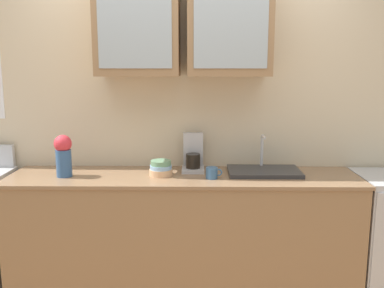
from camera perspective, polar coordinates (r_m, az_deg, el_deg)
ground_plane at (r=3.51m, az=-1.09°, el=-18.70°), size 10.00×10.00×0.00m
back_wall_unit at (r=3.37m, az=-1.12°, el=7.54°), size 4.76×0.45×2.85m
counter at (r=3.31m, az=-1.12°, el=-11.83°), size 2.60×0.60×0.91m
sink_faucet at (r=3.26m, az=9.63°, el=-3.55°), size 0.54×0.34×0.28m
bowl_stack at (r=3.16m, az=-4.21°, el=-3.29°), size 0.17×0.17×0.11m
vase at (r=3.24m, az=-16.88°, el=-1.34°), size 0.13×0.13×0.31m
cup_near_sink at (r=3.07m, az=2.70°, el=-3.89°), size 0.12×0.09×0.08m
coffee_maker at (r=3.29m, az=0.16°, el=-1.70°), size 0.17×0.20×0.29m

